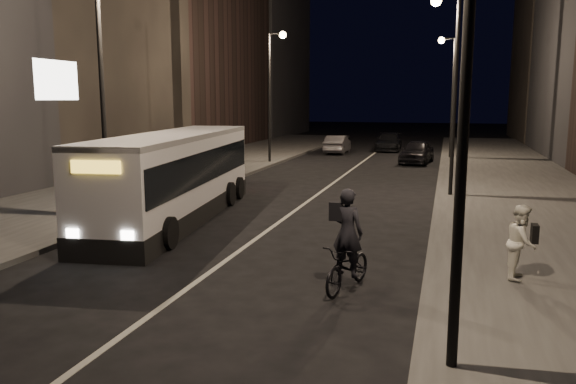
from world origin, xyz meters
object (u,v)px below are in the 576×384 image
Objects in this scene: streetlight_right_mid at (449,69)px; streetlight_left_far at (273,79)px; cyclist_on_bicycle at (348,257)px; car_far at (389,142)px; car_near at (417,152)px; car_mid at (337,144)px; streetlight_right_near at (449,9)px; streetlight_right_far at (449,81)px; streetlight_left_near at (108,61)px; city_bus at (175,173)px; pedestrian_woman at (521,242)px.

streetlight_right_mid is 14.62m from streetlight_left_far.
cyclist_on_bicycle is 0.47× the size of car_far.
car_near is 8.21m from car_mid.
streetlight_left_far is at bearing 112.30° from streetlight_right_near.
car_far is (-2.63, 34.36, -0.06)m from cyclist_on_bicycle.
streetlight_right_far is (0.00, 32.00, 0.00)m from streetlight_right_near.
cyclist_on_bicycle is at bearing 119.60° from streetlight_right_near.
streetlight_right_near is 1.83× the size of car_near.
streetlight_right_near is at bearing -36.88° from streetlight_left_near.
streetlight_left_near is at bearing -143.12° from streetlight_right_mid.
cyclist_on_bicycle reaches higher than car_mid.
streetlight_right_far is 24.88m from city_bus.
streetlight_right_near is 1.00× the size of streetlight_right_far.
streetlight_right_mid is 1.00× the size of streetlight_left_far.
streetlight_right_near is 0.72× the size of city_bus.
streetlight_left_far reaches higher than pedestrian_woman.
car_mid is (-8.09, 18.29, -4.67)m from streetlight_right_mid.
streetlight_left_near reaches higher than car_far.
streetlight_right_near is at bearing -44.68° from cyclist_on_bicycle.
car_mid is at bearing 84.40° from streetlight_left_near.
pedestrian_woman is at bearing 36.79° from cyclist_on_bicycle.
streetlight_right_mid is 0.72× the size of city_bus.
streetlight_right_mid is at bearing 112.95° from car_mid.
streetlight_right_mid is 1.66× the size of car_far.
pedestrian_woman is (3.65, 1.41, 0.24)m from cyclist_on_bicycle.
cyclist_on_bicycle is at bearing -87.40° from car_far.
streetlight_left_far reaches higher than car_mid.
streetlight_right_mid is at bearing 19.52° from pedestrian_woman.
streetlight_right_mid is 1.00× the size of streetlight_left_near.
streetlight_left_near is 1.92× the size of car_mid.
streetlight_right_far is 26.26m from streetlight_left_near.
car_near is (8.84, 2.98, -4.60)m from streetlight_left_far.
car_near is (-3.57, 24.22, -0.24)m from pedestrian_woman.
streetlight_left_near is at bearing 83.49° from car_mid.
car_near is at bearing 18.61° from streetlight_left_far.
streetlight_left_near is 30.70m from car_far.
streetlight_right_mid is 22.67m from car_far.
streetlight_left_far is at bearing 40.99° from pedestrian_woman.
car_mid is (2.58, 8.29, -4.67)m from streetlight_left_far.
city_bus is 2.53× the size of car_near.
streetlight_left_near is 1.83× the size of car_near.
car_mid is at bearing 29.11° from pedestrian_woman.
car_near is (0.08, 25.62, -0.01)m from cyclist_on_bicycle.
streetlight_left_far reaches higher than car_far.
streetlight_right_near is 1.00× the size of streetlight_left_near.
car_far is at bearing 78.34° from streetlight_left_near.
cyclist_on_bicycle reaches higher than car_far.
pedestrian_woman is at bearing -29.09° from city_bus.
streetlight_left_near is at bearing 167.78° from cyclist_on_bicycle.
car_mid is at bearing 117.02° from cyclist_on_bicycle.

